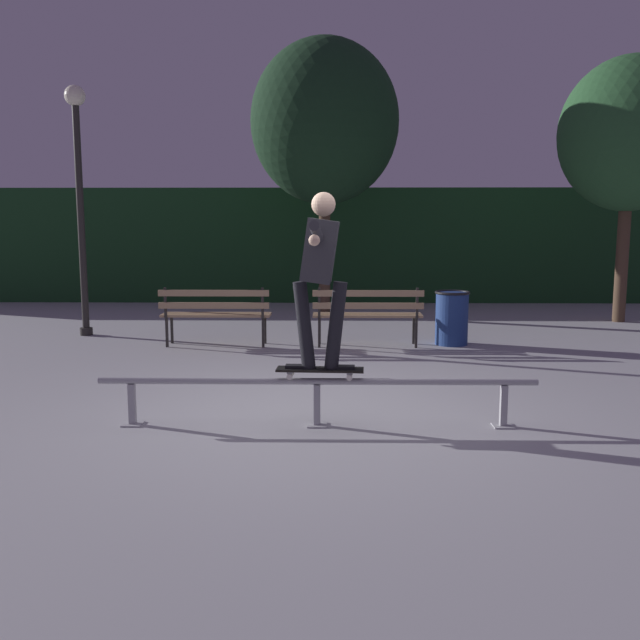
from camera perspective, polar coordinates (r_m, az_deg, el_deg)
ground_plane at (r=6.62m, az=-0.19°, el=-7.93°), size 90.00×90.00×0.00m
hedge_backdrop at (r=16.03m, az=0.50°, el=6.20°), size 24.00×1.20×2.55m
grind_rail at (r=6.25m, az=-0.25°, el=-5.70°), size 3.94×0.18×0.44m
skateboard at (r=6.21m, az=0.00°, el=-4.14°), size 0.79×0.24×0.09m
skateboarder at (r=6.07m, az=0.03°, el=4.51°), size 0.62×1.41×1.56m
park_bench_leftmost at (r=10.24m, az=-8.61°, el=0.81°), size 1.60×0.41×0.88m
park_bench_left_center at (r=10.11m, az=3.94°, el=0.79°), size 1.60×0.41×0.88m
tree_behind_benches at (r=13.61m, az=0.39°, el=15.95°), size 2.81×2.81×5.23m
tree_far_right at (r=13.78m, az=24.14°, el=13.74°), size 2.46×2.46×4.70m
lamp_post_left at (r=11.68m, az=-19.23°, el=10.91°), size 0.32×0.32×3.90m
trash_can at (r=10.48m, az=10.79°, el=0.24°), size 0.52×0.52×0.80m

